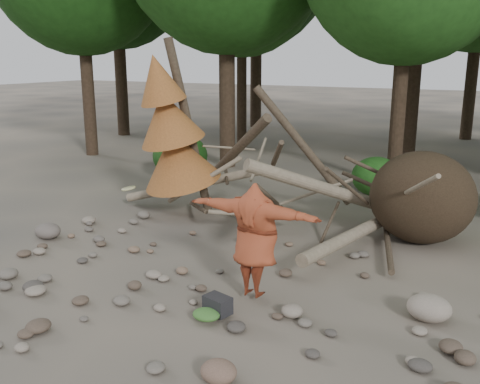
% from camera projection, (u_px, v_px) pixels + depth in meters
% --- Properties ---
extents(ground, '(120.00, 120.00, 0.00)m').
position_uv_depth(ground, '(214.00, 293.00, 9.04)').
color(ground, '#514C44').
rests_on(ground, ground).
extents(deadfall_pile, '(8.55, 5.24, 3.30)m').
position_uv_depth(deadfall_pile, '(393.00, 197.00, 11.53)').
color(deadfall_pile, '#332619').
rests_on(deadfall_pile, ground).
extents(dead_conifer, '(2.06, 2.16, 4.35)m').
position_uv_depth(dead_conifer, '(172.00, 133.00, 12.81)').
color(dead_conifer, '#4C3F30').
rests_on(dead_conifer, ground).
extents(bush_left, '(1.80, 1.80, 1.44)m').
position_uv_depth(bush_left, '(180.00, 156.00, 17.51)').
color(bush_left, '#194512').
rests_on(bush_left, ground).
extents(bush_mid, '(1.40, 1.40, 1.12)m').
position_uv_depth(bush_mid, '(376.00, 176.00, 15.23)').
color(bush_mid, '#215819').
rests_on(bush_mid, ground).
extents(frisbee_thrower, '(3.52, 0.95, 1.90)m').
position_uv_depth(frisbee_thrower, '(255.00, 240.00, 8.59)').
color(frisbee_thrower, '#983D22').
rests_on(frisbee_thrower, ground).
extents(backpack, '(0.47, 0.37, 0.27)m').
position_uv_depth(backpack, '(218.00, 308.00, 8.21)').
color(backpack, black).
rests_on(backpack, ground).
extents(cloth_green, '(0.43, 0.36, 0.16)m').
position_uv_depth(cloth_green, '(206.00, 318.00, 8.04)').
color(cloth_green, '#396C2B').
rests_on(cloth_green, ground).
extents(cloth_orange, '(0.29, 0.24, 0.11)m').
position_uv_depth(cloth_orange, '(210.00, 316.00, 8.15)').
color(cloth_orange, '#BD5E20').
rests_on(cloth_orange, ground).
extents(boulder_front_right, '(0.46, 0.42, 0.28)m').
position_uv_depth(boulder_front_right, '(219.00, 372.00, 6.56)').
color(boulder_front_right, brown).
rests_on(boulder_front_right, ground).
extents(boulder_mid_right, '(0.67, 0.60, 0.40)m').
position_uv_depth(boulder_mid_right, '(429.00, 308.00, 8.08)').
color(boulder_mid_right, gray).
rests_on(boulder_mid_right, ground).
extents(boulder_mid_left, '(0.57, 0.52, 0.34)m').
position_uv_depth(boulder_mid_left, '(48.00, 231.00, 11.72)').
color(boulder_mid_left, '#685F58').
rests_on(boulder_mid_left, ground).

